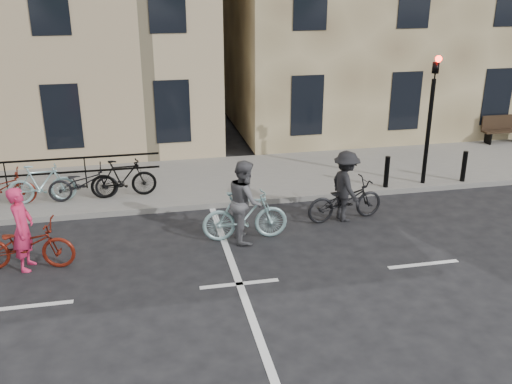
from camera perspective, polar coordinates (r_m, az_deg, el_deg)
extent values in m
plane|color=black|center=(11.56, -1.67, -9.18)|extent=(120.00, 120.00, 0.00)
cube|color=slate|center=(17.00, -18.81, 0.09)|extent=(46.00, 4.00, 0.15)
cylinder|color=black|center=(16.79, 16.84, 5.72)|extent=(0.12, 0.12, 3.00)
imported|color=black|center=(16.42, 17.56, 12.29)|extent=(0.15, 0.18, 0.90)
sphere|color=#FF0C05|center=(16.30, 17.80, 12.56)|extent=(0.18, 0.18, 0.18)
cylinder|color=black|center=(16.47, 12.94, 1.98)|extent=(0.14, 0.14, 0.90)
cylinder|color=black|center=(17.59, 20.08, 2.43)|extent=(0.14, 0.14, 0.90)
cube|color=black|center=(21.98, 22.18, 5.01)|extent=(0.06, 0.38, 0.40)
cube|color=black|center=(22.26, 23.56, 5.62)|extent=(1.60, 0.40, 0.06)
cube|color=black|center=(22.34, 23.41, 6.46)|extent=(1.60, 0.06, 0.50)
cube|color=black|center=(16.87, -22.00, 1.50)|extent=(7.25, 0.04, 0.95)
imported|color=#8EB7BA|center=(15.93, -20.66, 0.76)|extent=(1.75, 0.49, 1.05)
imported|color=black|center=(15.80, -16.89, 0.87)|extent=(1.80, 0.63, 0.95)
imported|color=black|center=(15.72, -13.11, 1.34)|extent=(1.75, 0.49, 1.05)
imported|color=maroon|center=(12.84, -22.09, -4.93)|extent=(2.11, 0.98, 1.07)
imported|color=#D82656|center=(12.69, -22.31, -3.42)|extent=(0.52, 0.71, 1.81)
imported|color=#8EB7BA|center=(13.16, -1.10, -2.36)|extent=(2.01, 0.63, 1.20)
imported|color=#545459|center=(13.02, -1.11, -0.89)|extent=(0.76, 0.96, 1.92)
imported|color=black|center=(14.41, 8.88, -0.79)|extent=(2.09, 0.95, 1.06)
imported|color=black|center=(14.28, 8.97, 0.58)|extent=(0.81, 1.23, 1.79)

